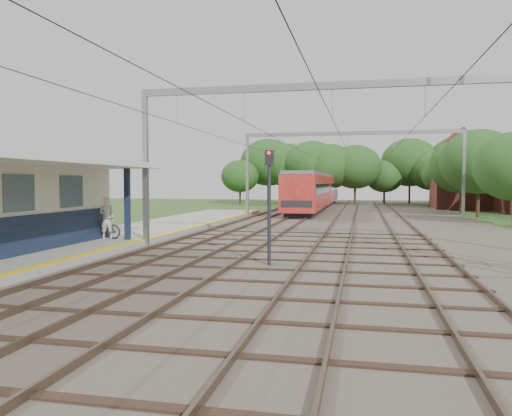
% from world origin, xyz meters
% --- Properties ---
extents(ground, '(160.00, 160.00, 0.00)m').
position_xyz_m(ground, '(0.00, 0.00, 0.00)').
color(ground, '#2D4C1E').
rests_on(ground, ground).
extents(ballast_bed, '(18.00, 90.00, 0.10)m').
position_xyz_m(ballast_bed, '(4.00, 30.00, 0.05)').
color(ballast_bed, '#473D33').
rests_on(ballast_bed, ground).
extents(platform, '(5.00, 52.00, 0.35)m').
position_xyz_m(platform, '(-7.50, 14.00, 0.17)').
color(platform, gray).
rests_on(platform, ground).
extents(yellow_stripe, '(0.45, 52.00, 0.01)m').
position_xyz_m(yellow_stripe, '(-5.25, 14.00, 0.35)').
color(yellow_stripe, yellow).
rests_on(yellow_stripe, platform).
extents(rail_tracks, '(11.80, 88.00, 0.15)m').
position_xyz_m(rail_tracks, '(1.50, 30.00, 0.18)').
color(rail_tracks, brown).
rests_on(rail_tracks, ballast_bed).
extents(catenary_system, '(17.22, 88.00, 7.00)m').
position_xyz_m(catenary_system, '(3.39, 25.28, 5.51)').
color(catenary_system, gray).
rests_on(catenary_system, ground).
extents(tree_band, '(31.72, 30.88, 8.82)m').
position_xyz_m(tree_band, '(3.84, 57.12, 4.92)').
color(tree_band, '#382619').
rests_on(tree_band, ground).
extents(house_far, '(8.00, 6.12, 8.66)m').
position_xyz_m(house_far, '(16.00, 52.00, 3.23)').
color(house_far, brown).
rests_on(house_far, ground).
extents(person, '(0.78, 0.59, 1.92)m').
position_xyz_m(person, '(-6.91, 15.00, 1.31)').
color(person, silver).
rests_on(person, platform).
extents(bicycle, '(1.72, 0.55, 1.02)m').
position_xyz_m(bicycle, '(-7.09, 15.00, 0.86)').
color(bicycle, black).
rests_on(bicycle, platform).
extents(train, '(2.85, 35.44, 3.74)m').
position_xyz_m(train, '(-0.50, 49.95, 2.09)').
color(train, black).
rests_on(train, ballast_bed).
extents(signal_post, '(0.29, 0.26, 4.00)m').
position_xyz_m(signal_post, '(1.35, 10.92, 2.44)').
color(signal_post, black).
rests_on(signal_post, ground).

